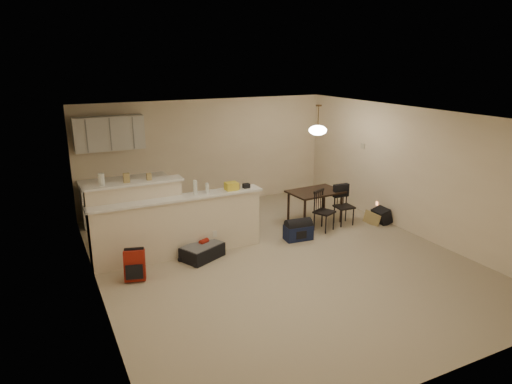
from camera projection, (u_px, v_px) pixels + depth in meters
room at (280, 190)px, 7.68m from camera, size 7.00×7.02×2.50m
breakfast_bar at (164, 224)px, 7.96m from camera, size 3.08×0.58×1.39m
upper_cabinets at (109, 133)px, 9.42m from camera, size 1.40×0.34×0.70m
kitchen_counter at (126, 200)px, 9.80m from camera, size 1.80×0.60×0.90m
thermostat at (363, 146)px, 10.20m from camera, size 0.02×0.12×0.12m
jar at (101, 180)px, 7.43m from camera, size 0.10×0.10×0.20m
cereal_box at (126, 178)px, 7.60m from camera, size 0.10×0.07×0.16m
small_box at (149, 177)px, 7.77m from camera, size 0.08×0.06×0.12m
bottle_a at (195, 188)px, 7.96m from camera, size 0.07×0.07×0.26m
bottle_b at (207, 188)px, 8.06m from camera, size 0.06×0.06×0.18m
bag_lump at (231, 186)px, 8.26m from camera, size 0.22×0.18×0.14m
pouch at (246, 186)px, 8.40m from camera, size 0.12×0.10×0.08m
extra_item_x at (235, 186)px, 8.29m from camera, size 0.11×0.10×0.12m
extra_item_y at (237, 186)px, 8.31m from camera, size 0.10×0.10×0.12m
dining_table at (315, 195)px, 9.66m from camera, size 1.15×0.81×0.69m
pendant_lamp at (318, 130)px, 9.27m from camera, size 0.36×0.36×0.62m
dining_chair_near at (324, 211)px, 9.24m from camera, size 0.47×0.46×0.83m
dining_chair_far at (344, 206)px, 9.57m from camera, size 0.38×0.36×0.83m
suitcase at (202, 252)px, 8.01m from camera, size 0.84×0.72×0.24m
red_backpack at (135, 265)px, 7.21m from camera, size 0.37×0.28×0.48m
navy_duffel at (298, 232)px, 8.84m from camera, size 0.56×0.34×0.29m
black_daypack at (382, 216)px, 9.72m from camera, size 0.27×0.37×0.32m
cardboard_sheet at (372, 219)px, 9.61m from camera, size 0.15×0.35×0.28m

